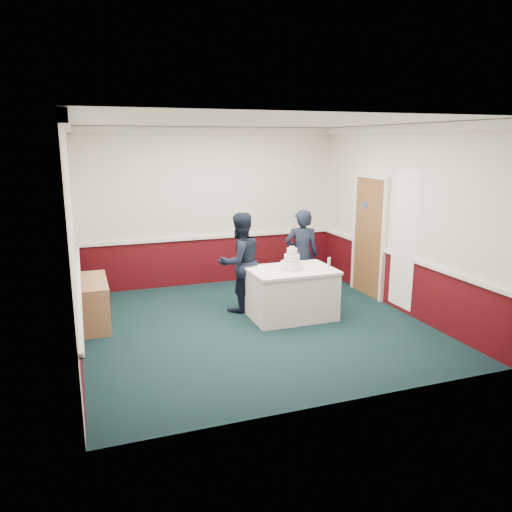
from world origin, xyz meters
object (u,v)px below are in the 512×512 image
object	(u,v)px
cake_table	(291,293)
champagne_flute	(329,262)
person_woman	(302,255)
wedding_cake	(292,262)
sideboard	(95,302)
cake_knife	(295,272)
person_man	(240,262)

from	to	relation	value
cake_table	champagne_flute	size ratio (longest dim) A/B	6.44
cake_table	person_woman	size ratio (longest dim) A/B	0.82
wedding_cake	cake_table	bearing A→B (deg)	-90.00
sideboard	wedding_cake	size ratio (longest dim) A/B	3.30
champagne_flute	wedding_cake	bearing A→B (deg)	150.75
wedding_cake	cake_knife	bearing A→B (deg)	-98.53
person_woman	cake_table	bearing A→B (deg)	75.43
cake_table	champagne_flute	world-z (taller)	champagne_flute
person_woman	champagne_flute	bearing A→B (deg)	108.34
sideboard	person_woman	distance (m)	3.50
cake_table	cake_knife	size ratio (longest dim) A/B	6.00
champagne_flute	person_woman	size ratio (longest dim) A/B	0.13
wedding_cake	person_man	xyz separation A→B (m)	(-0.66, 0.59, -0.09)
sideboard	person_woman	xyz separation A→B (m)	(3.47, 0.07, 0.45)
cake_table	person_man	distance (m)	0.98
cake_table	cake_knife	distance (m)	0.44
champagne_flute	sideboard	bearing A→B (deg)	164.05
cake_table	cake_knife	xyz separation A→B (m)	(-0.03, -0.20, 0.39)
champagne_flute	cake_table	bearing A→B (deg)	150.75
person_man	sideboard	bearing A→B (deg)	-17.81
champagne_flute	person_woman	xyz separation A→B (m)	(0.03, 1.05, -0.12)
wedding_cake	champagne_flute	xyz separation A→B (m)	(0.50, -0.28, 0.03)
cake_table	person_man	bearing A→B (deg)	137.82
wedding_cake	sideboard	bearing A→B (deg)	166.55
champagne_flute	person_man	size ratio (longest dim) A/B	0.13
sideboard	champagne_flute	bearing A→B (deg)	-15.95
wedding_cake	person_man	size ratio (longest dim) A/B	0.22
cake_knife	person_man	size ratio (longest dim) A/B	0.13
cake_table	person_woman	world-z (taller)	person_woman
sideboard	cake_table	xyz separation A→B (m)	(2.94, -0.70, 0.05)
sideboard	wedding_cake	world-z (taller)	wedding_cake
cake_knife	person_man	distance (m)	1.01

